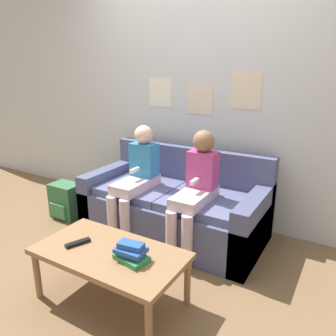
{
  "coord_description": "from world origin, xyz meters",
  "views": [
    {
      "loc": [
        1.39,
        -1.95,
        1.52
      ],
      "look_at": [
        0.0,
        0.39,
        0.68
      ],
      "focal_mm": 35.0,
      "sensor_mm": 36.0,
      "label": 1
    }
  ],
  "objects_px": {
    "couch": "(175,206)",
    "backpack": "(66,201)",
    "tv_remote": "(78,243)",
    "person_left": "(136,176)",
    "person_right": "(196,187)",
    "coffee_table": "(110,257)"
  },
  "relations": [
    {
      "from": "person_left",
      "to": "tv_remote",
      "type": "bearing_deg",
      "value": -79.42
    },
    {
      "from": "backpack",
      "to": "tv_remote",
      "type": "bearing_deg",
      "value": -38.54
    },
    {
      "from": "couch",
      "to": "person_left",
      "type": "relative_size",
      "value": 1.62
    },
    {
      "from": "coffee_table",
      "to": "backpack",
      "type": "height_order",
      "value": "coffee_table"
    },
    {
      "from": "person_right",
      "to": "backpack",
      "type": "xyz_separation_m",
      "value": [
        -1.46,
        -0.09,
        -0.41
      ]
    },
    {
      "from": "coffee_table",
      "to": "person_right",
      "type": "bearing_deg",
      "value": 77.53
    },
    {
      "from": "person_right",
      "to": "person_left",
      "type": "bearing_deg",
      "value": -179.62
    },
    {
      "from": "couch",
      "to": "person_left",
      "type": "height_order",
      "value": "person_left"
    },
    {
      "from": "couch",
      "to": "backpack",
      "type": "bearing_deg",
      "value": -166.1
    },
    {
      "from": "coffee_table",
      "to": "tv_remote",
      "type": "relative_size",
      "value": 5.77
    },
    {
      "from": "coffee_table",
      "to": "person_left",
      "type": "distance_m",
      "value": 0.98
    },
    {
      "from": "person_left",
      "to": "person_right",
      "type": "bearing_deg",
      "value": 0.38
    },
    {
      "from": "tv_remote",
      "to": "backpack",
      "type": "height_order",
      "value": "tv_remote"
    },
    {
      "from": "coffee_table",
      "to": "couch",
      "type": "bearing_deg",
      "value": 95.75
    },
    {
      "from": "coffee_table",
      "to": "person_right",
      "type": "height_order",
      "value": "person_right"
    },
    {
      "from": "person_right",
      "to": "tv_remote",
      "type": "xyz_separation_m",
      "value": [
        -0.43,
        -0.91,
        -0.19
      ]
    },
    {
      "from": "coffee_table",
      "to": "backpack",
      "type": "xyz_separation_m",
      "value": [
        -1.27,
        0.78,
        -0.16
      ]
    },
    {
      "from": "backpack",
      "to": "coffee_table",
      "type": "bearing_deg",
      "value": -31.48
    },
    {
      "from": "coffee_table",
      "to": "backpack",
      "type": "relative_size",
      "value": 2.72
    },
    {
      "from": "person_right",
      "to": "backpack",
      "type": "bearing_deg",
      "value": -176.28
    },
    {
      "from": "person_right",
      "to": "backpack",
      "type": "distance_m",
      "value": 1.52
    },
    {
      "from": "coffee_table",
      "to": "tv_remote",
      "type": "height_order",
      "value": "tv_remote"
    }
  ]
}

